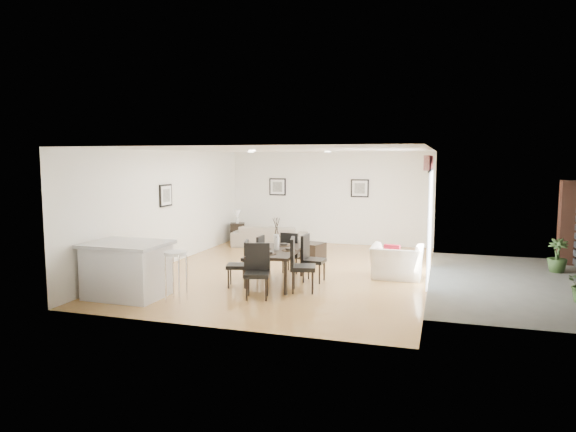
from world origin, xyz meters
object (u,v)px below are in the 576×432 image
(dining_chair_wnear, at_px, (241,261))
(dining_chair_enear, at_px, (298,262))
(side_table, at_px, (237,233))
(dining_chair_head, at_px, (257,268))
(dining_chair_foot, at_px, (291,250))
(kitchen_island, at_px, (127,269))
(dining_chair_wfar, at_px, (256,254))
(armchair, at_px, (397,262))
(coffee_table, at_px, (304,250))
(bar_stool, at_px, (176,259))
(sofa, at_px, (270,236))
(dining_chair_efar, at_px, (310,255))
(dining_table, at_px, (276,253))

(dining_chair_wnear, distance_m, dining_chair_enear, 1.18)
(side_table, bearing_deg, dining_chair_head, -63.97)
(dining_chair_foot, distance_m, kitchen_island, 3.56)
(dining_chair_wfar, xyz_separation_m, dining_chair_enear, (1.17, -0.86, 0.08))
(armchair, distance_m, kitchen_island, 5.42)
(armchair, distance_m, coffee_table, 2.94)
(dining_chair_wfar, relative_size, bar_stool, 1.00)
(dining_chair_head, bearing_deg, dining_chair_foot, 73.67)
(armchair, distance_m, dining_chair_wnear, 3.29)
(dining_chair_foot, xyz_separation_m, side_table, (-2.75, 3.54, -0.22))
(dining_chair_enear, distance_m, kitchen_island, 3.14)
(side_table, bearing_deg, sofa, -23.62)
(dining_chair_enear, xyz_separation_m, coffee_table, (-0.78, 3.27, -0.38))
(armchair, bearing_deg, dining_chair_efar, 25.72)
(armchair, height_order, dining_table, dining_table)
(dining_table, distance_m, kitchen_island, 2.86)
(bar_stool, bearing_deg, dining_chair_foot, 64.76)
(dining_chair_wnear, relative_size, dining_chair_head, 0.93)
(dining_chair_wfar, distance_m, coffee_table, 2.46)
(coffee_table, bearing_deg, dining_chair_enear, -61.05)
(dining_chair_foot, xyz_separation_m, coffee_table, (-0.19, 1.80, -0.31))
(dining_chair_enear, bearing_deg, dining_chair_wfar, 40.59)
(dining_chair_head, xyz_separation_m, dining_chair_foot, (0.01, 2.07, -0.04))
(dining_chair_efar, xyz_separation_m, dining_chair_head, (-0.61, -1.45, 0.01))
(dining_table, relative_size, dining_chair_foot, 1.91)
(armchair, distance_m, side_table, 6.03)
(coffee_table, xyz_separation_m, side_table, (-2.56, 1.74, 0.09))
(dining_table, bearing_deg, bar_stool, -132.08)
(dining_chair_efar, distance_m, dining_chair_head, 1.58)
(dining_table, xyz_separation_m, bar_stool, (-1.30, -1.70, 0.14))
(dining_chair_wnear, height_order, side_table, dining_chair_wnear)
(side_table, distance_m, bar_stool, 6.46)
(dining_chair_wfar, bearing_deg, dining_chair_wnear, -0.86)
(armchair, height_order, kitchen_island, kitchen_island)
(armchair, bearing_deg, kitchen_island, 32.67)
(sofa, height_order, dining_chair_wfar, dining_chair_wfar)
(sofa, distance_m, armchair, 4.74)
(dining_chair_enear, height_order, coffee_table, dining_chair_enear)
(dining_chair_wnear, xyz_separation_m, coffee_table, (0.39, 3.23, -0.31))
(dining_chair_head, relative_size, side_table, 1.72)
(armchair, distance_m, dining_chair_head, 3.22)
(dining_chair_wnear, height_order, bar_stool, dining_chair_wnear)
(dining_chair_wfar, xyz_separation_m, coffee_table, (0.39, 2.41, -0.30))
(sofa, relative_size, dining_chair_head, 2.12)
(sofa, height_order, coffee_table, sofa)
(dining_chair_efar, bearing_deg, side_table, 41.73)
(dining_chair_wfar, height_order, kitchen_island, kitchen_island)
(sofa, xyz_separation_m, coffee_table, (1.35, -1.22, -0.11))
(dining_chair_wnear, bearing_deg, sofa, 176.69)
(sofa, bearing_deg, dining_chair_foot, 112.32)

